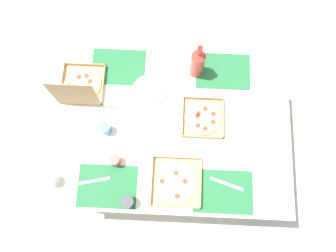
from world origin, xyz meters
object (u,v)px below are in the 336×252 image
at_px(cup_red, 52,180).
at_px(cup_clear_left, 128,202).
at_px(pizza_box_corner_left, 203,118).
at_px(pizza_box_center, 81,86).
at_px(plate_near_left, 269,166).
at_px(soda_bottle, 197,63).
at_px(plate_near_right, 149,91).
at_px(pizza_box_edge_far, 176,182).
at_px(cup_dark, 115,160).
at_px(cup_clear_right, 105,129).

height_order(cup_red, cup_clear_left, cup_clear_left).
distance_m(pizza_box_corner_left, cup_clear_left, 0.69).
bearing_deg(cup_red, pizza_box_center, -99.60).
distance_m(plate_near_left, soda_bottle, 0.78).
xyz_separation_m(plate_near_left, cup_red, (1.30, 0.15, 0.03)).
height_order(pizza_box_center, soda_bottle, soda_bottle).
distance_m(plate_near_right, soda_bottle, 0.36).
height_order(pizza_box_edge_far, cup_dark, cup_dark).
bearing_deg(pizza_box_corner_left, plate_near_right, -25.09).
relative_size(pizza_box_center, plate_near_right, 1.39).
relative_size(pizza_box_edge_far, plate_near_right, 1.34).
xyz_separation_m(soda_bottle, cup_clear_left, (0.38, 0.87, -0.08)).
distance_m(pizza_box_center, plate_near_right, 0.44).
distance_m(plate_near_left, plate_near_right, 0.88).
bearing_deg(plate_near_left, pizza_box_center, -20.83).
xyz_separation_m(plate_near_left, cup_dark, (0.94, 0.01, 0.03)).
distance_m(pizza_box_edge_far, plate_near_left, 0.58).
xyz_separation_m(pizza_box_center, cup_red, (0.10, 0.60, -0.00)).
height_order(pizza_box_edge_far, plate_near_left, pizza_box_edge_far).
height_order(plate_near_left, plate_near_right, same).
bearing_deg(pizza_box_edge_far, plate_near_left, -167.77).
bearing_deg(plate_near_left, pizza_box_corner_left, -35.30).
relative_size(pizza_box_edge_far, cup_clear_right, 3.43).
height_order(pizza_box_corner_left, cup_dark, cup_dark).
bearing_deg(cup_dark, cup_clear_left, 112.31).
height_order(cup_dark, cup_clear_right, same).
height_order(cup_red, cup_clear_right, same).
bearing_deg(cup_dark, plate_near_left, -179.18).
distance_m(pizza_box_edge_far, cup_clear_left, 0.31).
relative_size(pizza_box_center, soda_bottle, 0.97).
xyz_separation_m(pizza_box_center, pizza_box_corner_left, (-0.79, 0.17, -0.04)).
height_order(pizza_box_center, cup_clear_right, pizza_box_center).
height_order(plate_near_left, cup_red, cup_red).
relative_size(plate_near_right, cup_clear_right, 2.56).
bearing_deg(cup_clear_right, cup_clear_left, 111.76).
height_order(pizza_box_corner_left, pizza_box_edge_far, same).
distance_m(soda_bottle, cup_red, 1.14).
relative_size(pizza_box_center, plate_near_left, 1.35).
xyz_separation_m(pizza_box_corner_left, cup_red, (0.89, 0.44, 0.03)).
bearing_deg(cup_red, pizza_box_edge_far, -177.86).
bearing_deg(plate_near_right, pizza_box_edge_far, 108.91).
bearing_deg(pizza_box_center, plate_near_right, 179.84).
distance_m(pizza_box_center, cup_red, 0.61).
relative_size(pizza_box_edge_far, cup_clear_left, 3.16).
distance_m(cup_clear_right, cup_clear_left, 0.47).
bearing_deg(pizza_box_center, plate_near_left, 159.17).
bearing_deg(soda_bottle, cup_clear_left, 66.34).
bearing_deg(plate_near_left, soda_bottle, -53.07).
height_order(pizza_box_center, pizza_box_edge_far, pizza_box_center).
distance_m(pizza_box_center, soda_bottle, 0.76).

